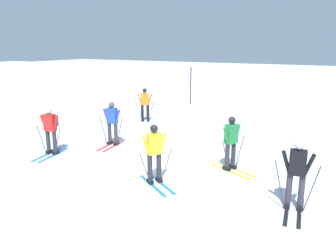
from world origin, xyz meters
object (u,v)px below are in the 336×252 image
object	(u,v)px
skier_yellow	(154,152)
skier_black	(297,171)
skier_red	(51,128)
skier_blue	(112,122)
skier_orange	(145,104)
trail_marker_pole	(191,86)
skier_green	(231,142)

from	to	relation	value
skier_yellow	skier_black	bearing A→B (deg)	5.43
skier_red	skier_blue	world-z (taller)	same
skier_blue	skier_yellow	distance (m)	4.12
skier_black	skier_yellow	size ratio (longest dim) A/B	1.00
skier_orange	skier_red	xyz separation A→B (m)	(-0.11, -5.97, 0.04)
skier_blue	skier_black	size ratio (longest dim) A/B	1.00
skier_red	trail_marker_pole	xyz separation A→B (m)	(-0.06, 11.75, 0.26)
skier_yellow	skier_orange	bearing A→B (deg)	124.80
skier_orange	skier_black	size ratio (longest dim) A/B	1.00
skier_blue	skier_orange	bearing A→B (deg)	105.15
skier_green	skier_yellow	world-z (taller)	same
skier_orange	skier_yellow	bearing A→B (deg)	-55.20
skier_orange	skier_green	bearing A→B (deg)	-36.10
skier_blue	skier_red	bearing A→B (deg)	-121.53
skier_orange	skier_blue	world-z (taller)	same
skier_red	skier_yellow	xyz separation A→B (m)	(4.56, -0.43, -0.04)
skier_green	skier_black	world-z (taller)	same
skier_green	skier_blue	world-z (taller)	same
skier_red	skier_blue	xyz separation A→B (m)	(1.20, 1.95, -0.04)
skier_orange	trail_marker_pole	xyz separation A→B (m)	(-0.17, 5.78, 0.30)
skier_green	skier_black	bearing A→B (deg)	-37.89
skier_green	skier_red	xyz separation A→B (m)	(-6.09, -1.61, 0.04)
skier_orange	skier_blue	size ratio (longest dim) A/B	1.00
skier_red	skier_black	bearing A→B (deg)	-0.53
skier_red	skier_black	size ratio (longest dim) A/B	1.00
skier_red	skier_blue	distance (m)	2.29
trail_marker_pole	skier_yellow	bearing A→B (deg)	-69.24
skier_green	skier_black	distance (m)	2.74
skier_orange	trail_marker_pole	bearing A→B (deg)	91.66
skier_green	trail_marker_pole	bearing A→B (deg)	121.26
skier_orange	skier_blue	bearing A→B (deg)	-74.85
skier_blue	skier_black	distance (m)	7.35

